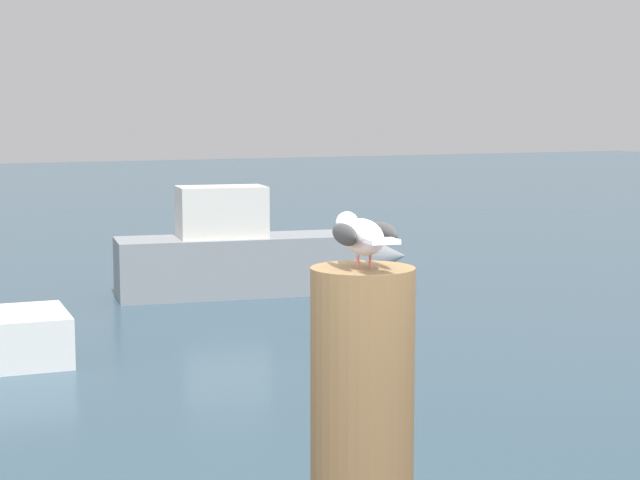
# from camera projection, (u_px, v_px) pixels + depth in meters

# --- Properties ---
(mooring_post) EXTENTS (0.29, 0.29, 1.13)m
(mooring_post) POSITION_uv_depth(u_px,v_px,m) (362.00, 466.00, 2.90)
(mooring_post) COLOR brown
(mooring_post) RESTS_ON harbor_quay
(seagull) EXTENTS (0.18, 0.39, 0.14)m
(seagull) POSITION_uv_depth(u_px,v_px,m) (362.00, 235.00, 2.83)
(seagull) COLOR #C66760
(seagull) RESTS_ON mooring_post
(boat_grey) EXTENTS (4.82, 2.01, 1.70)m
(boat_grey) POSITION_uv_depth(u_px,v_px,m) (264.00, 256.00, 16.22)
(boat_grey) COLOR gray
(boat_grey) RESTS_ON ground_plane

